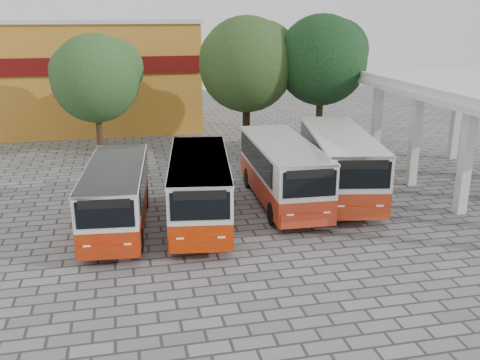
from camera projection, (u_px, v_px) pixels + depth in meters
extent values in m
plane|color=slate|center=(310.00, 244.00, 21.09)|extent=(90.00, 90.00, 0.00)
cube|color=silver|center=(377.00, 123.00, 31.76)|extent=(0.45, 0.45, 5.00)
cube|color=silver|center=(456.00, 119.00, 32.86)|extent=(0.45, 0.45, 5.00)
cube|color=#BF7C24|center=(66.00, 76.00, 41.84)|extent=(20.00, 10.00, 8.00)
cube|color=#590C0A|center=(58.00, 67.00, 36.73)|extent=(20.00, 0.20, 1.20)
cube|color=silver|center=(61.00, 21.00, 40.60)|extent=(20.40, 10.40, 0.30)
cube|color=#AC2204|center=(117.00, 209.00, 22.41)|extent=(2.96, 7.70, 0.99)
cube|color=white|center=(116.00, 182.00, 22.06)|extent=(2.96, 7.70, 1.38)
cube|color=white|center=(114.00, 168.00, 21.87)|extent=(3.00, 7.71, 0.11)
cube|color=black|center=(87.00, 184.00, 21.82)|extent=(0.64, 6.18, 0.99)
cube|color=black|center=(144.00, 180.00, 22.29)|extent=(0.64, 6.18, 0.99)
cube|color=black|center=(115.00, 214.00, 18.53)|extent=(2.02, 0.24, 0.99)
cube|color=black|center=(115.00, 203.00, 18.42)|extent=(1.78, 0.23, 0.32)
cylinder|color=black|center=(91.00, 243.00, 20.04)|extent=(0.26, 0.94, 0.94)
cylinder|color=black|center=(145.00, 238.00, 20.46)|extent=(0.26, 0.94, 0.94)
cylinder|color=black|center=(95.00, 200.00, 24.59)|extent=(0.26, 0.94, 0.94)
cylinder|color=black|center=(140.00, 197.00, 25.01)|extent=(0.26, 0.94, 0.94)
cube|color=#B52700|center=(200.00, 202.00, 23.11)|extent=(3.47, 8.22, 1.05)
cube|color=white|center=(199.00, 174.00, 22.74)|extent=(3.47, 8.22, 1.46)
cube|color=white|center=(199.00, 159.00, 22.53)|extent=(3.52, 8.23, 0.12)
cube|color=black|center=(171.00, 176.00, 22.48)|extent=(0.96, 6.52, 1.05)
cube|color=black|center=(227.00, 172.00, 22.98)|extent=(0.96, 6.52, 1.05)
cube|color=black|center=(216.00, 206.00, 19.00)|extent=(2.13, 0.35, 1.05)
cube|color=black|center=(215.00, 194.00, 18.88)|extent=(1.88, 0.32, 0.34)
cylinder|color=black|center=(182.00, 236.00, 20.59)|extent=(0.28, 1.00, 1.00)
cylinder|color=black|center=(237.00, 231.00, 21.04)|extent=(0.28, 1.00, 1.00)
cylinder|color=black|center=(170.00, 194.00, 25.42)|extent=(0.28, 1.00, 1.00)
cylinder|color=black|center=(214.00, 191.00, 25.87)|extent=(0.28, 1.00, 1.00)
cube|color=#B42E14|center=(282.00, 184.00, 25.42)|extent=(2.74, 8.27, 1.08)
cube|color=white|center=(283.00, 158.00, 25.03)|extent=(2.74, 8.27, 1.51)
cube|color=white|center=(283.00, 144.00, 24.83)|extent=(2.79, 8.27, 0.12)
cube|color=black|center=(257.00, 159.00, 24.77)|extent=(0.29, 6.76, 1.08)
cube|color=black|center=(308.00, 156.00, 25.29)|extent=(0.29, 6.76, 1.08)
cube|color=black|center=(313.00, 184.00, 21.19)|extent=(2.20, 0.13, 1.08)
cube|color=black|center=(314.00, 174.00, 21.06)|extent=(1.95, 0.13, 0.35)
cylinder|color=black|center=(275.00, 214.00, 22.83)|extent=(0.29, 1.02, 1.02)
cylinder|color=black|center=(324.00, 210.00, 23.29)|extent=(0.29, 1.02, 1.02)
cylinder|color=black|center=(247.00, 178.00, 27.79)|extent=(0.29, 1.02, 1.02)
cylinder|color=black|center=(287.00, 175.00, 28.25)|extent=(0.29, 1.02, 1.02)
cube|color=#B12F10|center=(338.00, 177.00, 26.41)|extent=(4.23, 9.09, 1.15)
cube|color=white|center=(340.00, 150.00, 26.00)|extent=(4.23, 9.09, 1.61)
cube|color=white|center=(341.00, 135.00, 25.78)|extent=(4.28, 9.10, 0.13)
cube|color=black|center=(314.00, 151.00, 25.72)|extent=(1.41, 7.10, 1.15)
cube|color=black|center=(365.00, 148.00, 26.27)|extent=(1.41, 7.10, 1.15)
cube|color=black|center=(382.00, 175.00, 21.90)|extent=(2.32, 0.49, 1.15)
cube|color=black|center=(383.00, 164.00, 21.77)|extent=(2.05, 0.45, 0.37)
cylinder|color=black|center=(338.00, 206.00, 23.65)|extent=(0.31, 1.09, 1.09)
cylinder|color=black|center=(387.00, 202.00, 24.14)|extent=(0.31, 1.09, 1.09)
cylinder|color=black|center=(297.00, 171.00, 28.95)|extent=(0.31, 1.09, 1.09)
cylinder|color=black|center=(338.00, 168.00, 29.44)|extent=(0.31, 1.09, 1.09)
cylinder|color=#4C311F|center=(99.00, 128.00, 33.63)|extent=(0.39, 0.39, 3.58)
sphere|color=#264C1D|center=(95.00, 78.00, 32.70)|extent=(5.41, 5.41, 5.41)
sphere|color=#264C1D|center=(113.00, 69.00, 33.04)|extent=(3.79, 3.79, 3.79)
sphere|color=#264C1D|center=(78.00, 72.00, 32.19)|extent=(3.52, 3.52, 3.52)
cylinder|color=black|center=(246.00, 121.00, 34.63)|extent=(0.49, 0.49, 4.08)
sphere|color=#233E14|center=(246.00, 64.00, 33.56)|extent=(6.00, 6.00, 6.00)
sphere|color=#233E14|center=(264.00, 54.00, 33.91)|extent=(4.20, 4.20, 4.20)
sphere|color=#233E14|center=(231.00, 58.00, 33.02)|extent=(3.90, 3.90, 3.90)
cylinder|color=#402715|center=(319.00, 120.00, 34.55)|extent=(0.44, 0.44, 4.18)
sphere|color=black|center=(322.00, 60.00, 33.41)|extent=(5.65, 5.65, 5.65)
sphere|color=black|center=(337.00, 50.00, 33.76)|extent=(3.95, 3.95, 3.95)
sphere|color=black|center=(308.00, 54.00, 32.90)|extent=(3.67, 3.67, 3.67)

